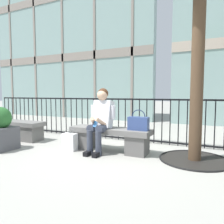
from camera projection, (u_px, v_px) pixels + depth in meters
ground_plane at (110, 151)px, 4.11m from camera, size 60.00×60.00×0.00m
stone_bench at (110, 137)px, 4.09m from camera, size 1.60×0.44×0.45m
seated_person_with_phone at (101, 118)px, 3.99m from camera, size 0.52×0.66×1.21m
handbag_on_bench at (138, 123)px, 3.80m from camera, size 0.37×0.16×0.37m
shopping_bag at (70, 142)px, 4.14m from camera, size 0.29×0.17×0.42m
plaza_railing at (129, 119)px, 4.97m from camera, size 8.55×0.04×1.00m
stone_bench_far at (15, 128)px, 5.19m from camera, size 1.60×0.44×0.45m
planter at (1, 130)px, 4.17m from camera, size 0.49×0.49×0.85m
building_facade_left at (65, 21)px, 9.92m from camera, size 8.62×0.43×9.00m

